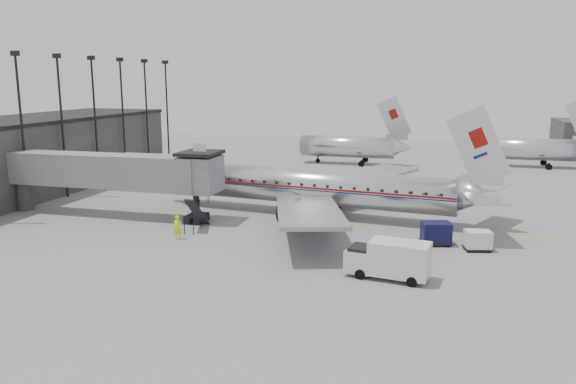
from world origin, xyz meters
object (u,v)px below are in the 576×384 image
service_van (389,259)px  ramp_worker (178,227)px  airliner (318,187)px  baggage_cart_navy (436,233)px  baggage_cart_white (478,240)px

service_van → ramp_worker: 17.76m
airliner → baggage_cart_navy: bearing=-25.6°
airliner → service_van: airliner is taller
baggage_cart_navy → baggage_cart_white: baggage_cart_navy is taller
baggage_cart_navy → service_van: bearing=-122.6°
baggage_cart_white → ramp_worker: (-23.05, -3.19, 0.16)m
airliner → service_van: 17.50m
baggage_cart_navy → baggage_cart_white: (3.05, -0.74, -0.13)m
airliner → service_van: (8.04, -15.48, -1.36)m
airliner → service_van: bearing=-55.7°
baggage_cart_navy → ramp_worker: ramp_worker is taller
airliner → baggage_cart_white: bearing=-21.9°
ramp_worker → service_van: bearing=-30.2°
airliner → ramp_worker: bearing=-123.1°
baggage_cart_navy → ramp_worker: bearing=177.0°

